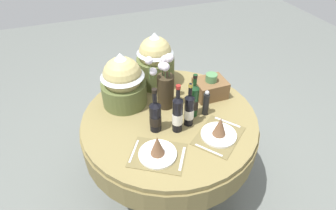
# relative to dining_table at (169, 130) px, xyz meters

# --- Properties ---
(ground) EXTENTS (8.00, 8.00, 0.00)m
(ground) POSITION_rel_dining_table_xyz_m (0.00, 0.00, -0.59)
(ground) COLOR slate
(dining_table) EXTENTS (1.30, 1.30, 0.73)m
(dining_table) POSITION_rel_dining_table_xyz_m (0.00, 0.00, 0.00)
(dining_table) COLOR olive
(dining_table) RESTS_ON ground
(place_setting_left) EXTENTS (0.43, 0.40, 0.16)m
(place_setting_left) POSITION_rel_dining_table_xyz_m (-0.20, -0.32, 0.18)
(place_setting_left) COLOR brown
(place_setting_left) RESTS_ON dining_table
(place_setting_right) EXTENTS (0.43, 0.41, 0.16)m
(place_setting_right) POSITION_rel_dining_table_xyz_m (0.24, -0.30, 0.18)
(place_setting_right) COLOR brown
(place_setting_right) RESTS_ON dining_table
(flower_vase) EXTENTS (0.21, 0.17, 0.44)m
(flower_vase) POSITION_rel_dining_table_xyz_m (0.01, 0.13, 0.33)
(flower_vase) COLOR #332819
(flower_vase) RESTS_ON dining_table
(wine_bottle_left) EXTENTS (0.07, 0.07, 0.37)m
(wine_bottle_left) POSITION_rel_dining_table_xyz_m (0.00, -0.15, 0.28)
(wine_bottle_left) COLOR black
(wine_bottle_left) RESTS_ON dining_table
(wine_bottle_centre) EXTENTS (0.07, 0.07, 0.34)m
(wine_bottle_centre) POSITION_rel_dining_table_xyz_m (0.10, -0.12, 0.27)
(wine_bottle_centre) COLOR black
(wine_bottle_centre) RESTS_ON dining_table
(wine_bottle_right) EXTENTS (0.07, 0.07, 0.34)m
(wine_bottle_right) POSITION_rel_dining_table_xyz_m (0.17, -0.04, 0.27)
(wine_bottle_right) COLOR #143819
(wine_bottle_right) RESTS_ON dining_table
(wine_bottle_rear) EXTENTS (0.08, 0.08, 0.34)m
(wine_bottle_rear) POSITION_rel_dining_table_xyz_m (-0.14, -0.10, 0.26)
(wine_bottle_rear) COLOR black
(wine_bottle_rear) RESTS_ON dining_table
(pepper_mill) EXTENTS (0.05, 0.05, 0.21)m
(pepper_mill) POSITION_rel_dining_table_xyz_m (0.25, -0.06, 0.23)
(pepper_mill) COLOR black
(pepper_mill) RESTS_ON dining_table
(gift_tub_back_left) EXTENTS (0.34, 0.34, 0.43)m
(gift_tub_back_left) POSITION_rel_dining_table_xyz_m (-0.26, 0.27, 0.36)
(gift_tub_back_left) COLOR #566033
(gift_tub_back_left) RESTS_ON dining_table
(gift_tub_back_centre) EXTENTS (0.31, 0.31, 0.45)m
(gift_tub_back_centre) POSITION_rel_dining_table_xyz_m (0.04, 0.44, 0.38)
(gift_tub_back_centre) COLOR #566033
(gift_tub_back_centre) RESTS_ON dining_table
(woven_basket_side_right) EXTENTS (0.24, 0.20, 0.20)m
(woven_basket_side_right) POSITION_rel_dining_table_xyz_m (0.39, 0.13, 0.21)
(woven_basket_side_right) COLOR brown
(woven_basket_side_right) RESTS_ON dining_table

